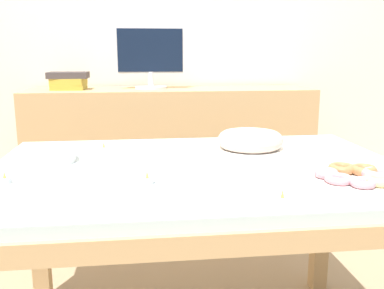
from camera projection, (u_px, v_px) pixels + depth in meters
wall_back at (167, 28)px, 2.91m from camera, size 8.00×0.10×2.60m
dining_table at (198, 192)px, 1.49m from camera, size 1.43×0.98×0.76m
sideboard at (171, 159)px, 2.80m from camera, size 1.79×0.44×0.92m
computer_monitor at (150, 58)px, 2.65m from camera, size 0.42×0.20×0.38m
book_stack at (69, 80)px, 2.62m from camera, size 0.24×0.18×0.11m
cake_chocolate_round at (250, 142)px, 1.67m from camera, size 0.31×0.31×0.08m
pastry_platter at (355, 179)px, 1.26m from camera, size 0.34×0.34×0.04m
plate_stack at (45, 155)px, 1.50m from camera, size 0.21×0.21×0.05m
tealight_near_cakes at (104, 149)px, 1.67m from camera, size 0.04×0.04×0.04m
tealight_right_edge at (5, 180)px, 1.27m from camera, size 0.04×0.04×0.04m
tealight_near_front at (147, 180)px, 1.27m from camera, size 0.04×0.04×0.04m
tealight_left_edge at (282, 200)px, 1.10m from camera, size 0.04×0.04×0.04m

